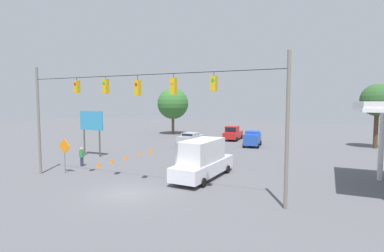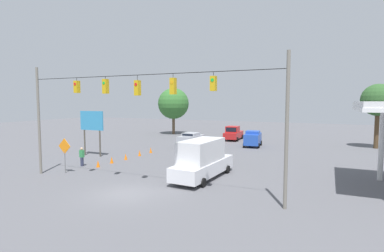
{
  "view_description": "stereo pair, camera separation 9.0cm",
  "coord_description": "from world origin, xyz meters",
  "views": [
    {
      "loc": [
        -11.49,
        15.08,
        5.83
      ],
      "look_at": [
        -1.03,
        -7.78,
        3.75
      ],
      "focal_mm": 28.0,
      "sensor_mm": 36.0,
      "label": 1
    },
    {
      "loc": [
        -11.57,
        15.04,
        5.83
      ],
      "look_at": [
        -1.03,
        -7.78,
        3.75
      ],
      "focal_mm": 28.0,
      "sensor_mm": 36.0,
      "label": 2
    }
  ],
  "objects": [
    {
      "name": "work_zone_sign",
      "position": [
        7.86,
        -2.39,
        1.99
      ],
      "size": [
        1.27,
        0.06,
        2.84
      ],
      "color": "slate",
      "rests_on": "ground_plane"
    },
    {
      "name": "ground_plane",
      "position": [
        0.0,
        0.0,
        0.0
      ],
      "size": [
        140.0,
        140.0,
        0.0
      ],
      "primitive_type": "plane",
      "color": "#56565B"
    },
    {
      "name": "sedan_silver_withflow_far",
      "position": [
        4.13,
        -18.67,
        0.99
      ],
      "size": [
        2.34,
        4.11,
        1.9
      ],
      "color": "#A8AAB2",
      "rests_on": "ground_plane"
    },
    {
      "name": "traffic_cone_fourth",
      "position": [
        6.75,
        -11.26,
        0.32
      ],
      "size": [
        0.31,
        0.31,
        0.64
      ],
      "primitive_type": "cone",
      "color": "orange",
      "rests_on": "ground_plane"
    },
    {
      "name": "tree_horizon_left",
      "position": [
        13.61,
        -31.66,
        5.41
      ],
      "size": [
        5.44,
        5.44,
        8.15
      ],
      "color": "brown",
      "rests_on": "ground_plane"
    },
    {
      "name": "sedan_blue_oncoming_deep",
      "position": [
        -2.63,
        -23.07,
        1.05
      ],
      "size": [
        2.33,
        4.04,
        2.03
      ],
      "color": "#234CB2",
      "rests_on": "ground_plane"
    },
    {
      "name": "traffic_cone_nearest",
      "position": [
        6.95,
        -5.18,
        0.32
      ],
      "size": [
        0.31,
        0.31,
        0.64
      ],
      "primitive_type": "cone",
      "color": "orange",
      "rests_on": "ground_plane"
    },
    {
      "name": "traffic_cone_second",
      "position": [
        6.98,
        -7.05,
        0.32
      ],
      "size": [
        0.31,
        0.31,
        0.64
      ],
      "primitive_type": "cone",
      "color": "orange",
      "rests_on": "ground_plane"
    },
    {
      "name": "overhead_signal_span",
      "position": [
        0.01,
        -1.44,
        5.45
      ],
      "size": [
        19.23,
        0.38,
        8.5
      ],
      "color": "slate",
      "rests_on": "ground_plane"
    },
    {
      "name": "pickup_truck_red_withflow_deep",
      "position": [
        1.58,
        -28.31,
        0.98
      ],
      "size": [
        2.38,
        5.13,
        2.12
      ],
      "color": "red",
      "rests_on": "ground_plane"
    },
    {
      "name": "tree_horizon_right",
      "position": [
        -16.87,
        -27.82,
        5.92
      ],
      "size": [
        3.94,
        3.94,
        7.97
      ],
      "color": "#4C3823",
      "rests_on": "ground_plane"
    },
    {
      "name": "traffic_cone_third",
      "position": [
        6.82,
        -8.97,
        0.32
      ],
      "size": [
        0.31,
        0.31,
        0.64
      ],
      "primitive_type": "cone",
      "color": "orange",
      "rests_on": "ground_plane"
    },
    {
      "name": "pedestrian",
      "position": [
        8.59,
        -4.94,
        0.85
      ],
      "size": [
        0.4,
        0.28,
        1.7
      ],
      "color": "#2D334C",
      "rests_on": "ground_plane"
    },
    {
      "name": "traffic_cone_fifth",
      "position": [
        6.72,
        -13.4,
        0.32
      ],
      "size": [
        0.31,
        0.31,
        0.64
      ],
      "primitive_type": "cone",
      "color": "orange",
      "rests_on": "ground_plane"
    },
    {
      "name": "roadside_billboard",
      "position": [
        11.38,
        -9.23,
        3.4
      ],
      "size": [
        3.04,
        0.16,
        4.8
      ],
      "color": "#4C473D",
      "rests_on": "ground_plane"
    },
    {
      "name": "box_truck_white_crossing_near",
      "position": [
        -2.95,
        -5.52,
        1.46
      ],
      "size": [
        2.67,
        7.07,
        2.96
      ],
      "color": "silver",
      "rests_on": "ground_plane"
    }
  ]
}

